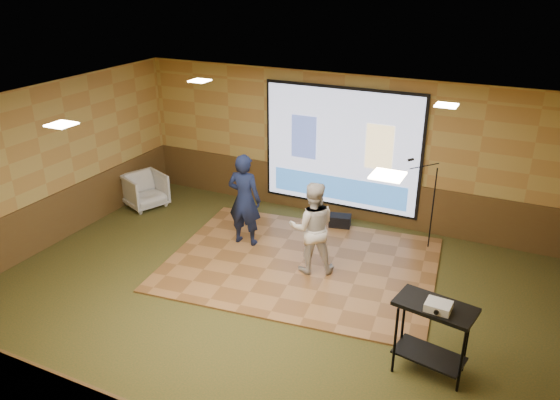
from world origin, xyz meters
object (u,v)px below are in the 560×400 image
at_px(player_left, 244,200).
at_px(banquet_chair, 145,190).
at_px(projector, 438,306).
at_px(dance_floor, 301,263).
at_px(player_right, 312,228).
at_px(mic_stand, 428,224).
at_px(duffel_bag, 340,221).
at_px(projector_screen, 341,150).
at_px(av_table, 433,325).

bearing_deg(player_left, banquet_chair, -16.09).
bearing_deg(projector, dance_floor, 147.20).
height_order(dance_floor, player_left, player_left).
height_order(dance_floor, player_right, player_right).
bearing_deg(mic_stand, projector, -72.15).
bearing_deg(duffel_bag, banquet_chair, -168.82).
height_order(projector_screen, dance_floor, projector_screen).
relative_size(projector_screen, av_table, 3.22).
bearing_deg(banquet_chair, projector, -89.13).
bearing_deg(dance_floor, projector, -36.15).
xyz_separation_m(banquet_chair, duffel_bag, (4.22, 0.83, -0.24)).
xyz_separation_m(dance_floor, projector, (2.65, -1.94, 1.07)).
relative_size(projector_screen, banquet_chair, 4.04).
distance_m(player_left, av_table, 4.41).
bearing_deg(dance_floor, mic_stand, 40.48).
relative_size(projector_screen, player_left, 1.88).
xyz_separation_m(player_right, projector, (2.40, -1.79, 0.23)).
bearing_deg(player_left, projector_screen, -124.73).
bearing_deg(dance_floor, projector_screen, 92.96).
bearing_deg(projector, mic_stand, 106.01).
xyz_separation_m(dance_floor, player_right, (0.25, -0.15, 0.83)).
xyz_separation_m(player_left, banquet_chair, (-2.84, 0.62, -0.54)).
distance_m(projector, duffel_bag, 4.54).
relative_size(projector, duffel_bag, 0.72).
height_order(player_right, projector, player_right).
relative_size(player_left, projector, 5.78).
xyz_separation_m(player_left, av_table, (3.88, -2.10, -0.18)).
distance_m(mic_stand, duffel_bag, 1.79).
bearing_deg(projector, player_right, 146.65).
xyz_separation_m(player_left, player_right, (1.53, -0.41, -0.07)).
bearing_deg(av_table, projector, -64.75).
height_order(projector_screen, player_left, projector_screen).
xyz_separation_m(dance_floor, banquet_chair, (-4.11, 0.88, 0.36)).
bearing_deg(mic_stand, projector_screen, 167.85).
xyz_separation_m(player_left, duffel_bag, (1.38, 1.45, -0.78)).
distance_m(dance_floor, player_left, 1.58).
distance_m(projector_screen, banquet_chair, 4.36).
bearing_deg(duffel_bag, mic_stand, -4.11).
xyz_separation_m(dance_floor, player_left, (-1.27, 0.26, 0.90)).
bearing_deg(player_right, av_table, 117.93).
distance_m(dance_floor, mic_stand, 2.49).
bearing_deg(dance_floor, banquet_chair, 167.97).
bearing_deg(duffel_bag, dance_floor, -93.68).
bearing_deg(mic_stand, dance_floor, -134.34).
xyz_separation_m(projector_screen, player_right, (0.37, -2.35, -0.63)).
bearing_deg(player_right, dance_floor, -56.82).
xyz_separation_m(player_right, mic_stand, (1.60, 1.73, -0.36)).
bearing_deg(banquet_chair, player_right, -79.77).
bearing_deg(projector_screen, player_left, -120.86).
xyz_separation_m(projector, banquet_chair, (-6.76, 2.81, -0.71)).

